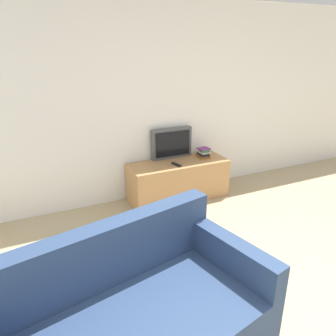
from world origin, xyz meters
TOP-DOWN VIEW (x-y plane):
  - wall_back at (0.00, 3.03)m, footprint 9.00×0.06m
  - tv_stand at (0.23, 2.73)m, footprint 1.37×0.50m
  - television at (0.23, 2.94)m, footprint 0.59×0.09m
  - couch at (-1.19, 0.60)m, footprint 2.02×1.34m
  - book_stack at (0.65, 2.77)m, footprint 0.17×0.21m
  - remote_on_stand at (0.15, 2.62)m, footprint 0.08×0.18m

SIDE VIEW (x-z plane):
  - tv_stand at x=0.23m, z-range 0.00..0.53m
  - couch at x=-1.19m, z-range -0.16..0.72m
  - remote_on_stand at x=0.15m, z-range 0.53..0.56m
  - book_stack at x=0.65m, z-range 0.53..0.66m
  - television at x=0.23m, z-range 0.53..0.96m
  - wall_back at x=0.00m, z-range 0.00..2.60m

